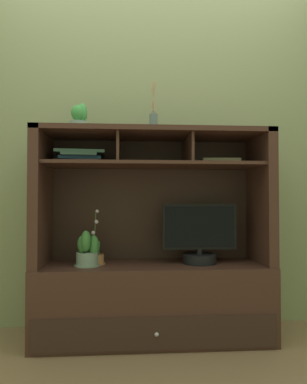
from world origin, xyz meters
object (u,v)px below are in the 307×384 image
Objects in this scene: tv_monitor at (199,238)px; potted_succulent at (79,118)px; potted_fern at (87,251)px; diffuser_bottle at (153,122)px; potted_orchid at (95,258)px; magazine_stack_centre at (80,157)px; media_console at (153,272)px; magazine_stack_left at (221,162)px.

tv_monitor is 1.07m from potted_succulent.
diffuser_bottle is at bearing 5.91° from potted_fern.
magazine_stack_centre reaches higher than potted_orchid.
potted_succulent is at bearing -177.89° from media_console.
magazine_stack_left is 1.66× the size of potted_succulent.
diffuser_bottle is (0.37, -0.01, 0.86)m from potted_orchid.
tv_monitor is (0.29, -0.02, 0.21)m from media_console.
diffuser_bottle is at bearing 177.27° from tv_monitor.
magazine_stack_centre is 0.52m from diffuser_bottle.
media_console is 8.45× the size of potted_succulent.
media_console is 4.52× the size of diffuser_bottle.
media_console reaches higher than potted_fern.
diffuser_bottle reaches higher than media_console.
magazine_stack_centre is at bearing 89.34° from potted_succulent.
potted_fern is 1.02m from magazine_stack_left.
magazine_stack_centre is at bearing 174.90° from diffuser_bottle.
diffuser_bottle reaches higher than magazine_stack_centre.
potted_orchid is at bearing -17.76° from magazine_stack_centre.
magazine_stack_left is 0.51m from diffuser_bottle.
potted_orchid is 2.00× the size of potted_succulent.
media_console is 0.86m from magazine_stack_centre.
potted_orchid is at bearing 52.62° from potted_fern.
potted_succulent reaches higher than media_console.
tv_monitor is 1.37× the size of potted_orchid.
potted_orchid is 0.64m from magazine_stack_centre.
diffuser_bottle is at bearing -90.00° from media_console.
diffuser_bottle reaches higher than potted_fern.
potted_succulent reaches higher than potted_orchid.
potted_fern is at bearing -127.38° from potted_orchid.
magazine_stack_left is at bearing 2.84° from media_console.
media_console is at bearing 175.50° from tv_monitor.
potted_fern is 0.83m from potted_succulent.
tv_monitor is 0.67m from potted_orchid.
potted_orchid is at bearing 178.43° from diffuser_bottle.
potted_succulent is at bearing -90.66° from magazine_stack_centre.
magazine_stack_centre is at bearing 175.81° from tv_monitor.
magazine_stack_centre reaches higher than magazine_stack_left.
magazine_stack_centre reaches higher than tv_monitor.
diffuser_bottle reaches higher than tv_monitor.
diffuser_bottle is (0.47, -0.04, 0.23)m from magazine_stack_centre.
potted_fern is at bearing -174.09° from diffuser_bottle.
media_console is at bearing 90.00° from diffuser_bottle.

